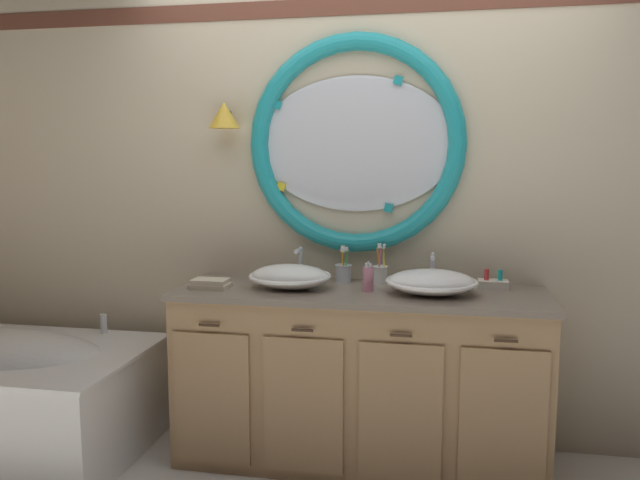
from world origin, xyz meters
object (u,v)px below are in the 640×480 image
Objects in this scene: toothbrush_holder_right at (380,273)px; folded_hand_towel at (210,284)px; sink_basin_right at (432,282)px; soap_dispenser at (368,278)px; toiletry_basket at (493,284)px; toothbrush_holder_left at (343,272)px; sink_basin_left at (290,277)px.

folded_hand_towel is at bearing -162.27° from toothbrush_holder_right.
soap_dispenser reaches higher than sink_basin_right.
toiletry_basket is (0.30, 0.20, -0.04)m from sink_basin_right.
toiletry_basket is (0.57, -0.01, -0.03)m from toothbrush_holder_right.
toothbrush_holder_right is at bearing 17.73° from folded_hand_towel.
toiletry_basket is at bearing -1.46° from toothbrush_holder_left.
folded_hand_towel is at bearing -175.08° from soap_dispenser.
sink_basin_right is 2.29× the size of folded_hand_towel.
soap_dispenser is at bearing 4.92° from folded_hand_towel.
sink_basin_right is 0.34m from toothbrush_holder_right.
toothbrush_holder_right reaches higher than toothbrush_holder_left.
sink_basin_right is at bearing 2.80° from folded_hand_towel.
toothbrush_holder_right reaches higher than soap_dispenser.
soap_dispenser reaches higher than toiletry_basket.
sink_basin_right is 2.96× the size of soap_dispenser.
toiletry_basket is (1.41, 0.25, 0.00)m from folded_hand_towel.
toiletry_basket is at bearing 16.92° from soap_dispenser.
sink_basin_left reaches higher than folded_hand_towel.
soap_dispenser is 0.64m from toiletry_basket.
sink_basin_right is at bearing -146.50° from toiletry_basket.
sink_basin_right is 2.25× the size of toothbrush_holder_left.
toothbrush_holder_left is 1.02× the size of folded_hand_towel.
sink_basin_left reaches higher than sink_basin_right.
sink_basin_left is 1.03m from toiletry_basket.
sink_basin_right is at bearing -38.59° from toothbrush_holder_right.
sink_basin_right is at bearing -2.70° from soap_dispenser.
sink_basin_left is at bearing -137.14° from toothbrush_holder_left.
soap_dispenser is at bearing -163.08° from toiletry_basket.
soap_dispenser is (-0.04, -0.20, 0.01)m from toothbrush_holder_right.
soap_dispenser is (-0.31, 0.01, 0.00)m from sink_basin_right.
soap_dispenser is at bearing 177.30° from sink_basin_right.
toothbrush_holder_right reaches higher than folded_hand_towel.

